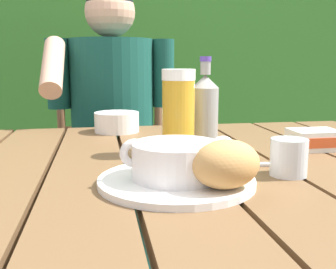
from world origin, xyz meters
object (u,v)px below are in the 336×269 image
water_glass_small (289,157)px  table_knife (240,164)px  person_eating (112,118)px  butter_tub (314,140)px  diner_bowl (117,122)px  serving_plate (179,181)px  beer_bottle (205,111)px  soup_bowl (179,159)px  bread_roll (226,164)px  beer_glass (178,112)px  chair_near_diner (113,168)px

water_glass_small → table_knife: size_ratio=0.48×
person_eating → butter_tub: (0.46, -0.67, 0.03)m
diner_bowl → person_eating: bearing=90.5°
serving_plate → beer_bottle: bearing=66.7°
table_knife → person_eating: bearing=106.4°
beer_bottle → water_glass_small: beer_bottle is taller
soup_bowl → table_knife: size_ratio=1.41×
serving_plate → bread_roll: bearing=-49.4°
soup_bowl → butter_tub: (0.38, 0.22, -0.02)m
bread_roll → beer_glass: beer_glass is taller
serving_plate → beer_bottle: (0.12, 0.27, 0.09)m
chair_near_diner → butter_tub: 1.01m
person_eating → diner_bowl: person_eating is taller
table_knife → diner_bowl: diner_bowl is taller
bread_roll → beer_bottle: 0.35m
chair_near_diner → diner_bowl: (-0.00, -0.53, 0.28)m
serving_plate → beer_bottle: size_ratio=1.23×
chair_near_diner → person_eating: (-0.00, -0.19, 0.25)m
butter_tub → diner_bowl: diner_bowl is taller
beer_bottle → water_glass_small: size_ratio=3.19×
person_eating → bread_roll: 0.97m
beer_glass → beer_bottle: bearing=33.4°
serving_plate → beer_bottle: 0.31m
serving_plate → beer_glass: bearing=79.2°
person_eating → butter_tub: 0.81m
chair_near_diner → serving_plate: (0.08, -1.08, 0.26)m
chair_near_diner → diner_bowl: 0.60m
chair_near_diner → butter_tub: (0.46, -0.86, 0.28)m
table_knife → butter_tub: bearing=27.8°
beer_glass → table_knife: (0.10, -0.12, -0.09)m
bread_roll → diner_bowl: bearing=103.0°
bread_roll → butter_tub: size_ratio=1.18×
serving_plate → bread_roll: (0.06, -0.07, 0.05)m
water_glass_small → butter_tub: size_ratio=0.62×
table_knife → water_glass_small: bearing=-50.9°
beer_glass → water_glass_small: beer_glass is taller
butter_tub → diner_bowl: bearing=144.4°
beer_bottle → water_glass_small: (0.10, -0.25, -0.06)m
beer_glass → beer_bottle: size_ratio=0.87×
person_eating → beer_bottle: 0.65m
chair_near_diner → bread_roll: chair_near_diner is taller
butter_tub → diner_bowl: (-0.46, 0.33, 0.01)m
bread_roll → butter_tub: bearing=42.8°
soup_bowl → water_glass_small: soup_bowl is taller
person_eating → diner_bowl: (0.00, -0.34, 0.03)m
beer_bottle → table_knife: (0.03, -0.17, -0.09)m
person_eating → butter_tub: person_eating is taller
serving_plate → beer_glass: 0.24m
soup_bowl → bread_roll: (0.06, -0.07, 0.01)m
soup_bowl → table_knife: (0.15, 0.10, -0.04)m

